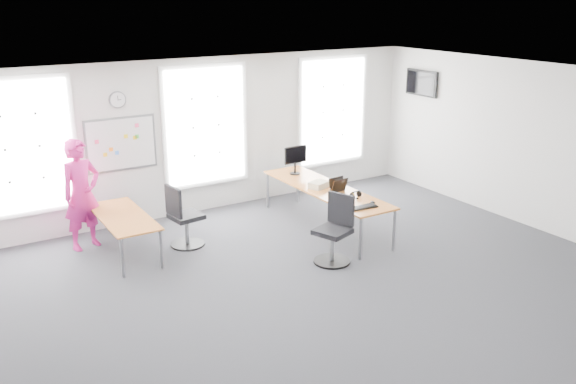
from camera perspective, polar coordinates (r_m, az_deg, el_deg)
floor at (r=9.00m, az=1.53°, el=-9.19°), size 10.00×10.00×0.00m
ceiling at (r=8.08m, az=1.71°, el=10.10°), size 10.00×10.00×0.00m
wall_back at (r=11.84m, az=-9.09°, el=5.05°), size 10.00×0.00×10.00m
wall_front at (r=5.78m, az=24.31°, el=-10.60°), size 10.00×0.00×10.00m
wall_right at (r=11.83m, az=22.37°, el=3.89°), size 0.00×10.00×10.00m
window_left at (r=11.01m, az=-23.62°, el=3.84°), size 1.60×0.06×2.20m
window_mid at (r=11.89m, az=-7.75°, el=6.15°), size 1.60×0.06×2.20m
window_right at (r=13.36m, az=4.15°, el=7.57°), size 1.60×0.06×2.20m
desk_right at (r=11.11m, az=3.52°, el=0.14°), size 0.83×3.12×0.76m
desk_left at (r=10.33m, az=-15.17°, el=-2.43°), size 0.74×1.84×0.67m
chair_right at (r=9.76m, az=4.40°, el=-3.85°), size 0.64×0.64×1.11m
chair_left at (r=10.46m, az=-9.80°, el=-2.57°), size 0.58×0.58×1.09m
person at (r=10.70m, az=-18.74°, el=-0.21°), size 0.79×0.63×1.88m
whiteboard at (r=11.37m, az=-15.33°, el=4.35°), size 1.20×0.03×0.90m
wall_clock at (r=11.22m, az=-15.67°, el=8.32°), size 0.30×0.04×0.30m
tv at (r=13.58m, az=12.40°, el=9.94°), size 0.06×0.90×0.55m
keyboard at (r=10.12m, az=7.14°, el=-1.42°), size 0.47×0.21×0.02m
mouse at (r=10.34m, az=7.94°, el=-0.97°), size 0.07×0.11×0.04m
lens_cap at (r=10.56m, az=6.48°, el=-0.60°), size 0.07×0.07×0.01m
headphones at (r=10.61m, az=6.32°, el=-0.23°), size 0.19×0.10×0.11m
laptop_sleeve at (r=10.84m, az=4.70°, el=0.65°), size 0.33×0.19×0.26m
paper_stack at (r=11.08m, az=2.89°, el=0.68°), size 0.40×0.34×0.12m
monitor at (r=11.84m, az=0.69°, el=3.26°), size 0.51×0.21×0.56m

